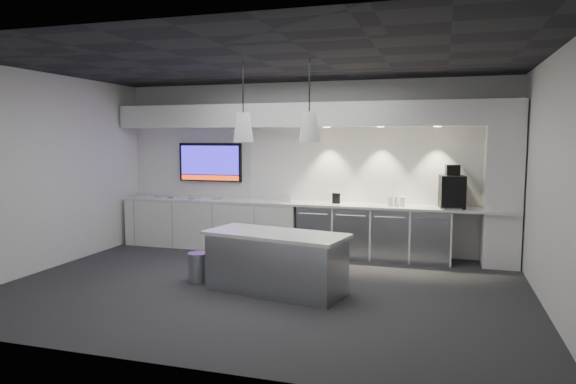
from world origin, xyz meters
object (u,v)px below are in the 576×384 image
(island, at_px, (276,262))
(coffee_machine, at_px, (452,190))
(wall_tv, at_px, (210,162))
(bin, at_px, (199,267))

(island, relative_size, coffee_machine, 2.87)
(wall_tv, distance_m, bin, 2.96)
(coffee_machine, bearing_deg, island, -140.83)
(wall_tv, xyz_separation_m, coffee_machine, (4.35, -0.25, -0.38))
(wall_tv, xyz_separation_m, bin, (0.96, -2.45, -1.35))
(island, height_order, bin, island)
(island, relative_size, bin, 4.76)
(island, height_order, coffee_machine, coffee_machine)
(island, bearing_deg, wall_tv, 141.20)
(bin, distance_m, coffee_machine, 4.16)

